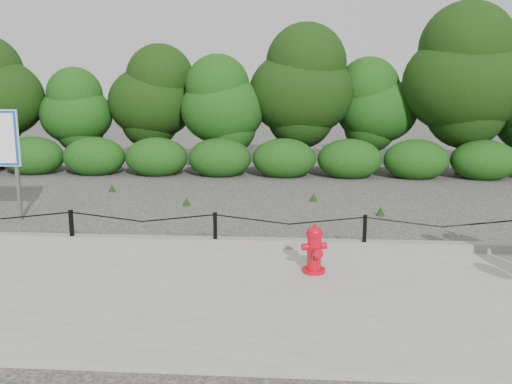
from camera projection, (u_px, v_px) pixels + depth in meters
The scene contains 6 objects.
ground at pixel (216, 251), 9.23m from camera, with size 90.00×90.00×0.00m, color #2D2B28.
sidewalk at pixel (194, 293), 7.26m from camera, with size 14.00×4.00×0.08m, color gray.
curb at pixel (216, 242), 9.25m from camera, with size 14.00×0.22×0.14m, color slate.
chain_barrier at pixel (215, 225), 9.14m from camera, with size 10.06×0.06×0.60m.
treeline at pixel (298, 90), 17.33m from camera, with size 20.54×3.73×5.14m.
fire_hydrant at pixel (314, 250), 7.89m from camera, with size 0.42×0.43×0.72m.
Camera 1 is at (1.32, -8.78, 2.78)m, focal length 38.00 mm.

